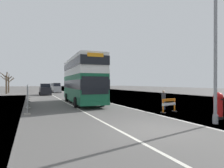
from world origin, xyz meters
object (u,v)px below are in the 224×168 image
(lamppost_foreground, at_px, (215,57))
(pedestrian_at_kerb, at_px, (163,100))
(double_decker_bus, at_px, (82,80))
(car_receding_mid, at_px, (56,88))
(car_receding_far, at_px, (54,87))
(red_pillar_postbox, at_px, (218,104))
(car_oncoming_near, at_px, (45,90))
(roadworks_barrier, at_px, (169,104))

(lamppost_foreground, distance_m, pedestrian_at_kerb, 6.48)
(double_decker_bus, bearing_deg, car_receding_mid, 89.05)
(car_receding_mid, distance_m, car_receding_far, 9.00)
(double_decker_bus, distance_m, car_receding_mid, 25.25)
(lamppost_foreground, bearing_deg, car_receding_mid, 95.58)
(red_pillar_postbox, xyz_separation_m, car_oncoming_near, (-8.26, 29.75, 0.10))
(lamppost_foreground, height_order, roadworks_barrier, lamppost_foreground)
(lamppost_foreground, distance_m, car_receding_far, 47.61)
(car_receding_far, relative_size, pedestrian_at_kerb, 2.45)
(double_decker_bus, relative_size, car_oncoming_near, 2.49)
(red_pillar_postbox, relative_size, pedestrian_at_kerb, 1.02)
(lamppost_foreground, relative_size, car_oncoming_near, 1.81)
(car_receding_mid, bearing_deg, red_pillar_postbox, -82.14)
(double_decker_bus, height_order, pedestrian_at_kerb, double_decker_bus)
(roadworks_barrier, bearing_deg, car_receding_mid, 96.85)
(red_pillar_postbox, height_order, roadworks_barrier, red_pillar_postbox)
(car_oncoming_near, bearing_deg, double_decker_bus, -81.32)
(lamppost_foreground, height_order, car_oncoming_near, lamppost_foreground)
(red_pillar_postbox, bearing_deg, car_oncoming_near, 105.51)
(pedestrian_at_kerb, bearing_deg, car_receding_far, 95.73)
(roadworks_barrier, relative_size, car_receding_far, 0.37)
(car_receding_far, distance_m, pedestrian_at_kerb, 41.94)
(roadworks_barrier, height_order, car_receding_mid, car_receding_mid)
(car_receding_mid, bearing_deg, pedestrian_at_kerb, -81.71)
(red_pillar_postbox, bearing_deg, car_receding_mid, 97.86)
(double_decker_bus, xyz_separation_m, pedestrian_at_kerb, (5.19, -7.55, -1.83))
(red_pillar_postbox, xyz_separation_m, pedestrian_at_kerb, (-0.41, 4.80, -0.10))
(red_pillar_postbox, xyz_separation_m, car_receding_mid, (-5.18, 37.54, 0.14))
(roadworks_barrier, height_order, pedestrian_at_kerb, pedestrian_at_kerb)
(car_oncoming_near, height_order, pedestrian_at_kerb, car_oncoming_near)
(car_oncoming_near, relative_size, car_receding_mid, 1.08)
(roadworks_barrier, bearing_deg, lamppost_foreground, -94.82)
(lamppost_foreground, bearing_deg, double_decker_bus, 107.48)
(double_decker_bus, xyz_separation_m, red_pillar_postbox, (5.60, -12.35, -1.73))
(lamppost_foreground, xyz_separation_m, roadworks_barrier, (0.36, 4.23, -3.11))
(red_pillar_postbox, bearing_deg, double_decker_bus, 114.40)
(car_oncoming_near, bearing_deg, roadworks_barrier, -74.78)
(double_decker_bus, bearing_deg, car_oncoming_near, 98.68)
(double_decker_bus, distance_m, car_receding_far, 34.23)
(double_decker_bus, bearing_deg, lamppost_foreground, -72.52)
(red_pillar_postbox, distance_m, roadworks_barrier, 3.52)
(car_oncoming_near, bearing_deg, lamppost_foreground, -77.44)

